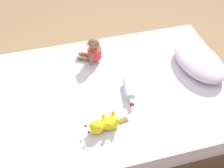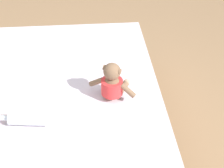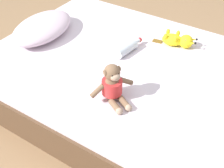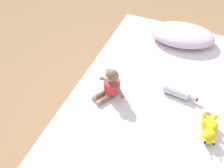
{
  "view_description": "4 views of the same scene",
  "coord_description": "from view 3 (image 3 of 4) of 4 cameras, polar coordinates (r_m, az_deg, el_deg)",
  "views": [
    {
      "loc": [
        1.54,
        -0.43,
        2.14
      ],
      "look_at": [
        0.01,
        -0.03,
        0.51
      ],
      "focal_mm": 46.41,
      "sensor_mm": 36.0,
      "label": 1
    },
    {
      "loc": [
        -0.28,
        1.36,
        1.65
      ],
      "look_at": [
        -0.4,
        -0.08,
        0.53
      ],
      "focal_mm": 52.57,
      "sensor_mm": 36.0,
      "label": 2
    },
    {
      "loc": [
        -1.55,
        -0.83,
        1.67
      ],
      "look_at": [
        -0.4,
        -0.08,
        0.53
      ],
      "focal_mm": 49.23,
      "sensor_mm": 36.0,
      "label": 3
    },
    {
      "loc": [
        0.3,
        -1.7,
        2.26
      ],
      "look_at": [
        -0.4,
        -0.08,
        0.53
      ],
      "focal_mm": 53.53,
      "sensor_mm": 36.0,
      "label": 4
    }
  ],
  "objects": [
    {
      "name": "ground_plane",
      "position": [
        2.43,
        3.57,
        -4.1
      ],
      "size": [
        16.0,
        16.0,
        0.0
      ],
      "primitive_type": "plane",
      "color": "#93704C"
    },
    {
      "name": "bed",
      "position": [
        2.28,
        3.78,
        -0.22
      ],
      "size": [
        1.41,
        2.05,
        0.43
      ],
      "color": "brown",
      "rests_on": "ground_plane"
    },
    {
      "name": "pillow",
      "position": [
        2.47,
        -12.79,
        10.22
      ],
      "size": [
        0.61,
        0.42,
        0.13
      ],
      "color": "silver",
      "rests_on": "bed"
    },
    {
      "name": "plush_monkey",
      "position": [
        1.78,
        0.16,
        -0.29
      ],
      "size": [
        0.27,
        0.25,
        0.24
      ],
      "color": "brown",
      "rests_on": "bed"
    },
    {
      "name": "plush_yellow_creature",
      "position": [
        2.34,
        12.16,
        7.96
      ],
      "size": [
        0.14,
        0.33,
        0.1
      ],
      "color": "yellow",
      "rests_on": "bed"
    },
    {
      "name": "glass_bottle",
      "position": [
        2.22,
        2.76,
        6.62
      ],
      "size": [
        0.27,
        0.1,
        0.07
      ],
      "color": "silver",
      "rests_on": "bed"
    }
  ]
}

